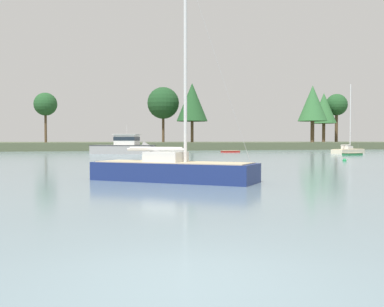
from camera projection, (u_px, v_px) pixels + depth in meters
name	position (u px, v px, depth m)	size (l,w,h in m)	color
ground_plane	(189.00, 277.00, 5.98)	(406.40, 406.40, 0.00)	gray
far_shore_bank	(84.00, 145.00, 103.43)	(182.88, 57.33, 1.42)	#4C563D
cruiser_grey	(130.00, 150.00, 60.42)	(10.02, 6.73, 5.11)	gray
dinghy_red	(230.00, 152.00, 68.07)	(2.92, 1.53, 0.43)	#B2231E
sailboat_cream	(348.00, 152.00, 62.32)	(6.72, 4.82, 10.19)	beige
dinghy_green	(352.00, 154.00, 54.39)	(2.79, 1.61, 0.45)	#236B3D
sailboat_navy	(173.00, 176.00, 20.12)	(7.33, 6.44, 10.28)	navy
mooring_buoy_green	(345.00, 161.00, 39.11)	(0.36, 0.36, 0.41)	#1E8C47
shore_tree_left	(192.00, 102.00, 100.24)	(7.06, 7.06, 13.41)	brown
shore_tree_right_mid	(337.00, 105.00, 118.71)	(5.77, 5.77, 12.88)	brown
shore_tree_far_left	(45.00, 104.00, 88.29)	(4.58, 4.58, 9.95)	brown
shore_tree_center_right	(313.00, 104.00, 95.45)	(6.28, 6.28, 12.27)	brown
shore_tree_left_mid	(163.00, 103.00, 103.62)	(7.43, 7.43, 12.90)	brown
shore_tree_right	(324.00, 108.00, 116.46)	(6.54, 6.54, 12.91)	brown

